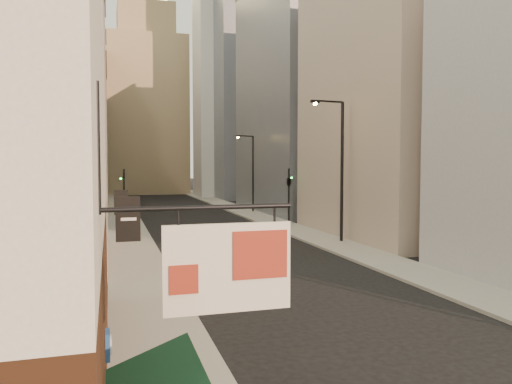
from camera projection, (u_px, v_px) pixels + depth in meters
name	position (u px, v px, depth m)	size (l,w,h in m)	color
sidewalk_left	(122.00, 211.00, 56.12)	(3.00, 140.00, 0.15)	#9A988E
sidewalk_right	(234.00, 208.00, 59.80)	(3.00, 140.00, 0.15)	#9A988E
left_bldg_beige	(27.00, 115.00, 26.34)	(8.00, 12.00, 16.00)	tan
left_bldg_grey	(56.00, 109.00, 41.55)	(8.00, 16.00, 20.00)	#A1A1A6
left_bldg_tan	(72.00, 138.00, 58.87)	(8.00, 18.00, 17.00)	tan
left_bldg_wingrid	(80.00, 121.00, 77.82)	(8.00, 20.00, 24.00)	gray
right_bldg_beige	(388.00, 102.00, 36.86)	(8.00, 16.00, 20.00)	tan
right_bldg_wingrid	(292.00, 96.00, 55.83)	(8.00, 20.00, 26.00)	gray
highrise	(267.00, 43.00, 83.62)	(21.00, 23.00, 51.20)	gray
clock_tower	(146.00, 98.00, 92.10)	(14.00, 14.00, 44.90)	tan
white_tower	(221.00, 83.00, 81.75)	(8.00, 8.00, 41.50)	silver
streetlamp_mid	(339.00, 163.00, 33.65)	(2.52, 0.52, 9.62)	black
streetlamp_far	(251.00, 169.00, 54.85)	(2.18, 0.72, 8.49)	black
traffic_light_left	(124.00, 186.00, 40.73)	(0.55, 0.44, 5.00)	black
traffic_light_right	(289.00, 182.00, 42.95)	(0.73, 0.73, 5.00)	black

